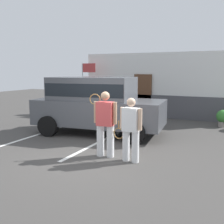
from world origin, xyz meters
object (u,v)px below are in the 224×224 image
at_px(tennis_player_woman, 131,129).
at_px(flag_pole, 86,78).
at_px(parked_suv, 96,102).
at_px(potted_plant_by_porch, 223,117).
at_px(tennis_player_man, 105,123).

height_order(tennis_player_woman, flag_pole, flag_pole).
xyz_separation_m(parked_suv, potted_plant_by_porch, (4.09, 3.27, -0.76)).
height_order(parked_suv, potted_plant_by_porch, parked_suv).
height_order(tennis_player_man, flag_pole, flag_pole).
height_order(tennis_player_woman, potted_plant_by_porch, tennis_player_woman).
height_order(parked_suv, tennis_player_woman, parked_suv).
relative_size(parked_suv, potted_plant_by_porch, 6.92).
xyz_separation_m(parked_suv, tennis_player_woman, (2.26, -2.33, -0.31)).
xyz_separation_m(tennis_player_woman, flag_pole, (-4.86, 5.90, 1.04)).
bearing_deg(parked_suv, tennis_player_woman, -52.48).
bearing_deg(tennis_player_man, tennis_player_woman, 168.95).
xyz_separation_m(tennis_player_man, tennis_player_woman, (0.76, -0.08, -0.07)).
bearing_deg(potted_plant_by_porch, tennis_player_man, -115.08).
relative_size(parked_suv, tennis_player_woman, 2.96).
distance_m(tennis_player_woman, flag_pole, 7.71).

